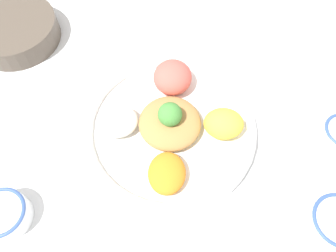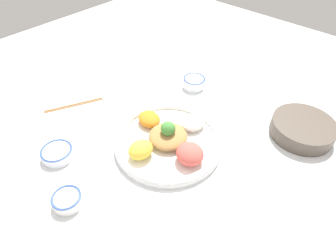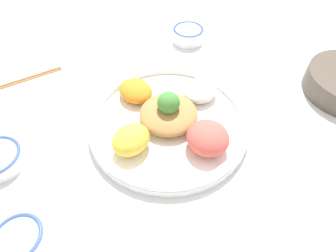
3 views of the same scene
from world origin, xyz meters
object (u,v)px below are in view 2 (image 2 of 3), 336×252
rice_bowl_blue (194,82)px  chopsticks_pair_near (74,105)px  sauce_bowl_red (67,200)px  sauce_bowl_dark (57,153)px  salad_platter (168,140)px  side_serving_bowl (303,128)px

rice_bowl_blue → chopsticks_pair_near: 0.50m
sauce_bowl_red → rice_bowl_blue: rice_bowl_blue is taller
sauce_bowl_red → sauce_bowl_dark: (0.17, -0.08, -0.00)m
salad_platter → sauce_bowl_red: bearing=80.9°
chopsticks_pair_near → sauce_bowl_red: bearing=79.7°
salad_platter → side_serving_bowl: size_ratio=1.68×
sauce_bowl_red → sauce_bowl_dark: bearing=-23.4°
sauce_bowl_red → rice_bowl_blue: size_ratio=0.90×
sauce_bowl_red → side_serving_bowl: size_ratio=0.39×
salad_platter → rice_bowl_blue: 0.36m
chopsticks_pair_near → sauce_bowl_dark: bearing=71.0°
sauce_bowl_dark → side_serving_bowl: 0.84m
side_serving_bowl → chopsticks_pair_near: 0.86m
sauce_bowl_red → rice_bowl_blue: bearing=-82.3°
salad_platter → sauce_bowl_dark: salad_platter is taller
salad_platter → chopsticks_pair_near: bearing=12.6°
sauce_bowl_dark → side_serving_bowl: size_ratio=0.47×
sauce_bowl_red → side_serving_bowl: 0.80m
side_serving_bowl → chopsticks_pair_near: size_ratio=1.01×
rice_bowl_blue → sauce_bowl_dark: (0.08, 0.61, -0.01)m
sauce_bowl_dark → side_serving_bowl: side_serving_bowl is taller
salad_platter → rice_bowl_blue: salad_platter is taller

